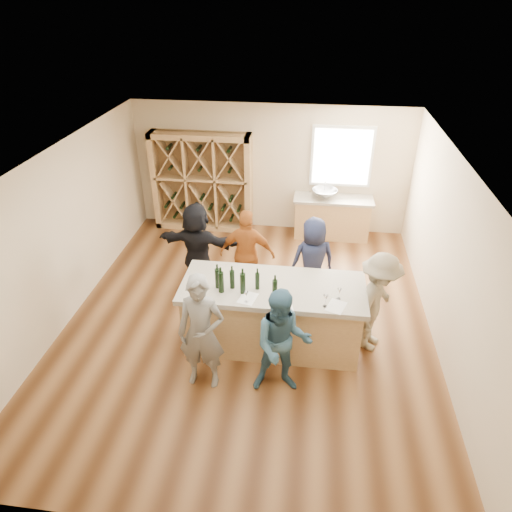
# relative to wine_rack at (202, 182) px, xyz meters

# --- Properties ---
(floor) EXTENTS (6.00, 7.00, 0.10)m
(floor) POSITION_rel_wine_rack_xyz_m (1.50, -3.27, -1.15)
(floor) COLOR brown
(floor) RESTS_ON ground
(ceiling) EXTENTS (6.00, 7.00, 0.10)m
(ceiling) POSITION_rel_wine_rack_xyz_m (1.50, -3.27, 1.75)
(ceiling) COLOR white
(ceiling) RESTS_ON ground
(wall_back) EXTENTS (6.00, 0.10, 2.80)m
(wall_back) POSITION_rel_wine_rack_xyz_m (1.50, 0.28, 0.30)
(wall_back) COLOR beige
(wall_back) RESTS_ON ground
(wall_front) EXTENTS (6.00, 0.10, 2.80)m
(wall_front) POSITION_rel_wine_rack_xyz_m (1.50, -6.82, 0.30)
(wall_front) COLOR beige
(wall_front) RESTS_ON ground
(wall_left) EXTENTS (0.10, 7.00, 2.80)m
(wall_left) POSITION_rel_wine_rack_xyz_m (-1.55, -3.27, 0.30)
(wall_left) COLOR beige
(wall_left) RESTS_ON ground
(wall_right) EXTENTS (0.10, 7.00, 2.80)m
(wall_right) POSITION_rel_wine_rack_xyz_m (4.55, -3.27, 0.30)
(wall_right) COLOR beige
(wall_right) RESTS_ON ground
(window_frame) EXTENTS (1.30, 0.06, 1.30)m
(window_frame) POSITION_rel_wine_rack_xyz_m (3.00, 0.20, 0.65)
(window_frame) COLOR white
(window_frame) RESTS_ON wall_back
(window_pane) EXTENTS (1.18, 0.01, 1.18)m
(window_pane) POSITION_rel_wine_rack_xyz_m (3.00, 0.17, 0.65)
(window_pane) COLOR white
(window_pane) RESTS_ON wall_back
(wine_rack) EXTENTS (2.20, 0.45, 2.20)m
(wine_rack) POSITION_rel_wine_rack_xyz_m (0.00, 0.00, 0.00)
(wine_rack) COLOR tan
(wine_rack) RESTS_ON floor
(back_counter_base) EXTENTS (1.60, 0.58, 0.86)m
(back_counter_base) POSITION_rel_wine_rack_xyz_m (2.90, -0.07, -0.67)
(back_counter_base) COLOR tan
(back_counter_base) RESTS_ON floor
(back_counter_top) EXTENTS (1.70, 0.62, 0.06)m
(back_counter_top) POSITION_rel_wine_rack_xyz_m (2.90, -0.07, -0.21)
(back_counter_top) COLOR #A19784
(back_counter_top) RESTS_ON back_counter_base
(sink) EXTENTS (0.54, 0.54, 0.19)m
(sink) POSITION_rel_wine_rack_xyz_m (2.70, -0.07, -0.09)
(sink) COLOR silver
(sink) RESTS_ON back_counter_top
(faucet) EXTENTS (0.02, 0.02, 0.30)m
(faucet) POSITION_rel_wine_rack_xyz_m (2.70, 0.11, -0.03)
(faucet) COLOR silver
(faucet) RESTS_ON back_counter_top
(tasting_counter_base) EXTENTS (2.60, 1.00, 1.00)m
(tasting_counter_base) POSITION_rel_wine_rack_xyz_m (1.94, -3.76, -0.60)
(tasting_counter_base) COLOR tan
(tasting_counter_base) RESTS_ON floor
(tasting_counter_top) EXTENTS (2.72, 1.12, 0.08)m
(tasting_counter_top) POSITION_rel_wine_rack_xyz_m (1.94, -3.76, -0.06)
(tasting_counter_top) COLOR #A19784
(tasting_counter_top) RESTS_ON tasting_counter_base
(wine_bottle_a) EXTENTS (0.10, 0.10, 0.31)m
(wine_bottle_a) POSITION_rel_wine_rack_xyz_m (1.15, -3.90, 0.13)
(wine_bottle_a) COLOR black
(wine_bottle_a) RESTS_ON tasting_counter_top
(wine_bottle_b) EXTENTS (0.10, 0.10, 0.33)m
(wine_bottle_b) POSITION_rel_wine_rack_xyz_m (1.22, -4.00, 0.14)
(wine_bottle_b) COLOR black
(wine_bottle_b) RESTS_ON tasting_counter_top
(wine_bottle_c) EXTENTS (0.08, 0.08, 0.29)m
(wine_bottle_c) POSITION_rel_wine_rack_xyz_m (1.36, -3.89, 0.12)
(wine_bottle_c) COLOR black
(wine_bottle_c) RESTS_ON tasting_counter_top
(wine_bottle_d) EXTENTS (0.10, 0.10, 0.32)m
(wine_bottle_d) POSITION_rel_wine_rack_xyz_m (1.53, -3.99, 0.14)
(wine_bottle_d) COLOR black
(wine_bottle_d) RESTS_ON tasting_counter_top
(wine_bottle_e) EXTENTS (0.07, 0.07, 0.27)m
(wine_bottle_e) POSITION_rel_wine_rack_xyz_m (1.72, -3.86, 0.11)
(wine_bottle_e) COLOR black
(wine_bottle_e) RESTS_ON tasting_counter_top
(wine_glass_a) EXTENTS (0.07, 0.07, 0.16)m
(wine_glass_a) POSITION_rel_wine_rack_xyz_m (1.61, -4.21, 0.06)
(wine_glass_a) COLOR white
(wine_glass_a) RESTS_ON tasting_counter_top
(wine_glass_b) EXTENTS (0.10, 0.10, 0.20)m
(wine_glass_b) POSITION_rel_wine_rack_xyz_m (2.10, -4.24, 0.08)
(wine_glass_b) COLOR white
(wine_glass_b) RESTS_ON tasting_counter_top
(wine_glass_c) EXTENTS (0.08, 0.08, 0.19)m
(wine_glass_c) POSITION_rel_wine_rack_xyz_m (2.70, -4.16, 0.07)
(wine_glass_c) COLOR white
(wine_glass_c) RESTS_ON tasting_counter_top
(wine_glass_e) EXTENTS (0.08, 0.08, 0.16)m
(wine_glass_e) POSITION_rel_wine_rack_xyz_m (2.89, -3.97, 0.06)
(wine_glass_e) COLOR white
(wine_glass_e) RESTS_ON tasting_counter_top
(tasting_menu_a) EXTENTS (0.29, 0.35, 0.00)m
(tasting_menu_a) POSITION_rel_wine_rack_xyz_m (1.62, -4.11, -0.02)
(tasting_menu_a) COLOR white
(tasting_menu_a) RESTS_ON tasting_counter_top
(tasting_menu_b) EXTENTS (0.29, 0.36, 0.00)m
(tasting_menu_b) POSITION_rel_wine_rack_xyz_m (2.14, -4.21, -0.02)
(tasting_menu_b) COLOR white
(tasting_menu_b) RESTS_ON tasting_counter_top
(tasting_menu_c) EXTENTS (0.33, 0.37, 0.00)m
(tasting_menu_c) POSITION_rel_wine_rack_xyz_m (2.85, -4.15, -0.02)
(tasting_menu_c) COLOR white
(tasting_menu_c) RESTS_ON tasting_counter_top
(person_near_left) EXTENTS (0.65, 0.48, 1.77)m
(person_near_left) POSITION_rel_wine_rack_xyz_m (1.08, -4.70, -0.22)
(person_near_left) COLOR slate
(person_near_left) RESTS_ON floor
(person_near_right) EXTENTS (0.84, 0.53, 1.62)m
(person_near_right) POSITION_rel_wine_rack_xyz_m (2.16, -4.69, -0.29)
(person_near_right) COLOR #335972
(person_near_right) RESTS_ON floor
(person_server) EXTENTS (0.86, 1.17, 1.64)m
(person_server) POSITION_rel_wine_rack_xyz_m (3.49, -3.63, -0.28)
(person_server) COLOR gray
(person_server) RESTS_ON floor
(person_far_mid) EXTENTS (0.98, 0.52, 1.65)m
(person_far_mid) POSITION_rel_wine_rack_xyz_m (1.37, -2.49, -0.27)
(person_far_mid) COLOR #994C19
(person_far_mid) RESTS_ON floor
(person_far_right) EXTENTS (0.90, 0.72, 1.59)m
(person_far_right) POSITION_rel_wine_rack_xyz_m (2.51, -2.52, -0.31)
(person_far_right) COLOR #191E38
(person_far_right) RESTS_ON floor
(person_far_left) EXTENTS (1.59, 0.69, 1.67)m
(person_far_left) POSITION_rel_wine_rack_xyz_m (0.45, -2.36, -0.27)
(person_far_left) COLOR black
(person_far_left) RESTS_ON floor
(wine_bottle_f) EXTENTS (0.07, 0.07, 0.30)m
(wine_bottle_f) POSITION_rel_wine_rack_xyz_m (1.99, -4.06, 0.13)
(wine_bottle_f) COLOR black
(wine_bottle_f) RESTS_ON tasting_counter_top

